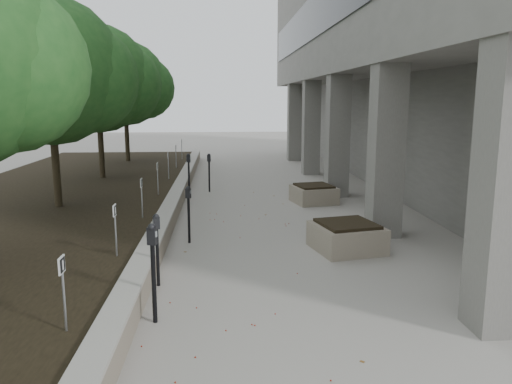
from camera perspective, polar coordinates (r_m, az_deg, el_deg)
name	(u,v)px	position (r m, az deg, el deg)	size (l,w,h in m)	color
ground	(259,376)	(6.26, 0.40, -20.25)	(90.00, 90.00, 0.00)	#9A958D
retaining_wall	(175,202)	(14.74, -9.29, -1.18)	(0.39, 26.00, 0.50)	gray
planting_bed	(46,206)	(15.54, -22.90, -1.46)	(7.00, 26.00, 0.40)	black
crabapple_tree_3	(51,103)	(14.07, -22.35, 9.41)	(4.60, 4.00, 5.44)	#20531F
crabapple_tree_4	(98,102)	(18.89, -17.55, 9.79)	(4.60, 4.00, 5.44)	#20531F
crabapple_tree_5	(125,101)	(23.78, -14.71, 9.99)	(4.60, 4.00, 5.44)	#20531F
parking_sign_2	(64,294)	(6.61, -21.11, -10.84)	(0.04, 0.22, 0.96)	black
parking_sign_3	(116,230)	(9.37, -15.75, -4.25)	(0.04, 0.22, 0.96)	black
parking_sign_4	(142,198)	(12.25, -12.91, -0.69)	(0.04, 0.22, 0.96)	black
parking_sign_5	(158,179)	(15.17, -11.16, 1.51)	(0.04, 0.22, 0.96)	black
parking_sign_6	(168,166)	(18.12, -9.98, 2.99)	(0.04, 0.22, 0.96)	black
parking_sign_7	(176,156)	(21.09, -9.12, 4.06)	(0.04, 0.22, 0.96)	black
parking_sign_8	(182,149)	(24.06, -8.48, 4.87)	(0.04, 0.22, 0.96)	black
parking_meter_1	(153,274)	(7.40, -11.63, -9.12)	(0.15, 0.11, 1.49)	black
parking_meter_2	(157,250)	(8.83, -11.21, -6.53)	(0.13, 0.09, 1.29)	black
parking_meter_3	(189,215)	(11.32, -7.69, -2.58)	(0.13, 0.09, 1.31)	black
parking_meter_4	(189,175)	(16.91, -7.68, 1.98)	(0.14, 0.10, 1.44)	black
parking_meter_5	(209,173)	(17.52, -5.37, 2.20)	(0.13, 0.10, 1.36)	black
planter_front	(347,236)	(10.94, 10.32, -4.99)	(1.33, 1.33, 0.62)	gray
planter_back	(314,194)	(15.79, 6.62, -0.19)	(1.23, 1.23, 0.57)	gray
berry_scatter	(238,250)	(10.85, -2.08, -6.60)	(3.30, 14.10, 0.02)	maroon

